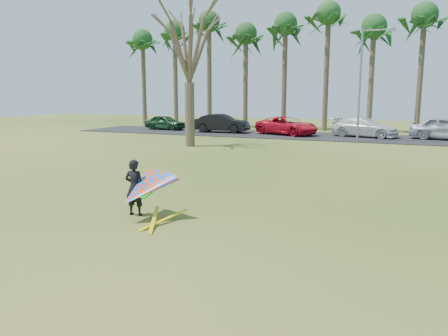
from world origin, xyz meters
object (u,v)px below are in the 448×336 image
at_px(bare_tree_left, 189,39).
at_px(kite_flyer, 142,189).
at_px(streetlight, 362,79).
at_px(car_3, 365,127).
at_px(car_0, 165,122).
at_px(car_4, 446,128).
at_px(car_1, 222,123).
at_px(car_2, 287,126).

relative_size(bare_tree_left, kite_flyer, 4.06).
bearing_deg(streetlight, bare_tree_left, -145.43).
height_order(car_3, kite_flyer, kite_flyer).
bearing_deg(car_3, kite_flyer, -173.60).
height_order(car_0, kite_flyer, kite_flyer).
height_order(bare_tree_left, car_3, bare_tree_left).
bearing_deg(car_3, bare_tree_left, 150.13).
bearing_deg(car_4, bare_tree_left, 133.06).
height_order(car_0, car_3, car_3).
distance_m(bare_tree_left, kite_flyer, 18.18).
xyz_separation_m(car_1, car_4, (17.94, 0.77, 0.04)).
distance_m(car_2, car_4, 12.02).
bearing_deg(car_3, streetlight, -166.07).
distance_m(streetlight, car_1, 12.98).
bearing_deg(car_1, streetlight, -106.44).
height_order(bare_tree_left, streetlight, bare_tree_left).
xyz_separation_m(bare_tree_left, streetlight, (10.16, 7.00, -2.45)).
bearing_deg(car_3, car_1, 107.29).
bearing_deg(bare_tree_left, car_0, 127.70).
height_order(streetlight, kite_flyer, streetlight).
xyz_separation_m(car_2, car_4, (12.00, 0.68, 0.11)).
bearing_deg(streetlight, car_4, 32.26).
relative_size(streetlight, car_1, 1.62).
height_order(bare_tree_left, kite_flyer, bare_tree_left).
bearing_deg(car_1, car_3, -89.62).
xyz_separation_m(car_4, kite_flyer, (-9.26, -26.44, -0.07)).
distance_m(car_0, car_4, 24.11).
bearing_deg(car_4, car_0, 99.58).
xyz_separation_m(car_0, car_3, (18.31, 0.07, 0.06)).
xyz_separation_m(streetlight, car_1, (-12.14, 2.89, -3.59)).
bearing_deg(car_2, car_4, -64.75).
xyz_separation_m(car_2, car_3, (6.20, 0.63, 0.00)).
distance_m(bare_tree_left, streetlight, 12.58).
bearing_deg(car_1, car_4, -90.59).
distance_m(car_1, kite_flyer, 27.09).
bearing_deg(bare_tree_left, car_3, 46.27).
xyz_separation_m(bare_tree_left, car_2, (3.96, 9.98, -6.10)).
distance_m(bare_tree_left, car_4, 20.11).
distance_m(car_0, car_3, 18.31).
bearing_deg(car_4, car_1, 101.79).
distance_m(car_1, car_4, 17.96).
relative_size(car_1, car_4, 0.98).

